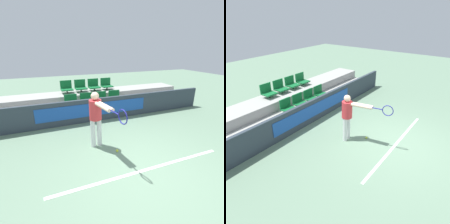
# 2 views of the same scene
# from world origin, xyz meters

# --- Properties ---
(ground_plane) EXTENTS (30.00, 30.00, 0.00)m
(ground_plane) POSITION_xyz_m (0.00, 0.00, 0.00)
(ground_plane) COLOR slate
(court_baseline) EXTENTS (4.28, 0.08, 0.01)m
(court_baseline) POSITION_xyz_m (0.00, -0.00, 0.00)
(court_baseline) COLOR white
(court_baseline) RESTS_ON ground
(barrier_wall) EXTENTS (9.18, 0.14, 0.87)m
(barrier_wall) POSITION_xyz_m (-0.01, 3.16, 0.44)
(barrier_wall) COLOR #2D3842
(barrier_wall) RESTS_ON ground
(bleacher_tier_front) EXTENTS (8.78, 1.06, 0.37)m
(bleacher_tier_front) POSITION_xyz_m (0.00, 3.77, 0.18)
(bleacher_tier_front) COLOR #9E9E99
(bleacher_tier_front) RESTS_ON ground
(bleacher_tier_middle) EXTENTS (8.78, 1.06, 0.74)m
(bleacher_tier_middle) POSITION_xyz_m (0.00, 4.83, 0.37)
(bleacher_tier_middle) COLOR #9E9E99
(bleacher_tier_middle) RESTS_ON ground
(stadium_chair_0) EXTENTS (0.49, 0.44, 0.52)m
(stadium_chair_0) POSITION_xyz_m (-0.92, 3.90, 0.59)
(stadium_chair_0) COLOR #333333
(stadium_chair_0) RESTS_ON bleacher_tier_front
(stadium_chair_1) EXTENTS (0.49, 0.44, 0.52)m
(stadium_chair_1) POSITION_xyz_m (-0.31, 3.90, 0.59)
(stadium_chair_1) COLOR #333333
(stadium_chair_1) RESTS_ON bleacher_tier_front
(stadium_chair_2) EXTENTS (0.49, 0.44, 0.52)m
(stadium_chair_2) POSITION_xyz_m (0.31, 3.90, 0.59)
(stadium_chair_2) COLOR #333333
(stadium_chair_2) RESTS_ON bleacher_tier_front
(stadium_chair_3) EXTENTS (0.49, 0.44, 0.52)m
(stadium_chair_3) POSITION_xyz_m (0.92, 3.90, 0.59)
(stadium_chair_3) COLOR #333333
(stadium_chair_3) RESTS_ON bleacher_tier_front
(stadium_chair_4) EXTENTS (0.49, 0.44, 0.52)m
(stadium_chair_4) POSITION_xyz_m (-0.92, 4.95, 0.96)
(stadium_chair_4) COLOR #333333
(stadium_chair_4) RESTS_ON bleacher_tier_middle
(stadium_chair_5) EXTENTS (0.49, 0.44, 0.52)m
(stadium_chair_5) POSITION_xyz_m (-0.31, 4.95, 0.96)
(stadium_chair_5) COLOR #333333
(stadium_chair_5) RESTS_ON bleacher_tier_middle
(stadium_chair_6) EXTENTS (0.49, 0.44, 0.52)m
(stadium_chair_6) POSITION_xyz_m (0.31, 4.95, 0.96)
(stadium_chair_6) COLOR #333333
(stadium_chair_6) RESTS_ON bleacher_tier_middle
(stadium_chair_7) EXTENTS (0.49, 0.44, 0.52)m
(stadium_chair_7) POSITION_xyz_m (0.92, 4.95, 0.96)
(stadium_chair_7) COLOR #333333
(stadium_chair_7) RESTS_ON bleacher_tier_middle
(tennis_player) EXTENTS (0.41, 1.55, 1.55)m
(tennis_player) POSITION_xyz_m (-0.67, 1.36, 0.96)
(tennis_player) COLOR silver
(tennis_player) RESTS_ON ground
(tennis_ball) EXTENTS (0.07, 0.07, 0.07)m
(tennis_ball) POSITION_xyz_m (-0.27, 0.92, 0.03)
(tennis_ball) COLOR #CCDB33
(tennis_ball) RESTS_ON ground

